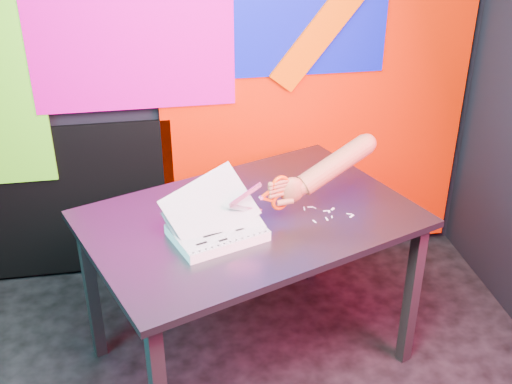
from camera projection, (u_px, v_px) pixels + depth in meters
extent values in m
cube|color=black|center=(184.00, 21.00, 3.00)|extent=(3.00, 0.01, 2.70)
cube|color=#F11900|center=(316.00, 115.00, 3.31)|extent=(1.60, 0.02, 1.60)
cube|color=#E70099|center=(130.00, 26.00, 2.92)|extent=(0.95, 0.02, 0.80)
cube|color=black|center=(48.00, 204.00, 3.30)|extent=(1.30, 0.02, 0.85)
cube|color=#252525|center=(92.00, 290.00, 2.81)|extent=(0.06, 0.06, 0.72)
cube|color=#252525|center=(412.00, 295.00, 2.78)|extent=(0.06, 0.06, 0.72)
cube|color=#252525|center=(312.00, 219.00, 3.34)|extent=(0.06, 0.06, 0.72)
cube|color=#2F2F35|center=(250.00, 219.00, 2.61)|extent=(1.53, 1.28, 0.03)
cube|color=silver|center=(217.00, 233.00, 2.46)|extent=(0.40, 0.35, 0.04)
cube|color=white|center=(217.00, 228.00, 2.45)|extent=(0.40, 0.34, 0.00)
cube|color=white|center=(217.00, 227.00, 2.44)|extent=(0.39, 0.33, 0.10)
cube|color=white|center=(214.00, 220.00, 2.44)|extent=(0.40, 0.31, 0.18)
cube|color=white|center=(210.00, 207.00, 2.43)|extent=(0.40, 0.27, 0.25)
cylinder|color=black|center=(193.00, 253.00, 2.30)|extent=(0.01, 0.01, 0.00)
cylinder|color=black|center=(200.00, 251.00, 2.31)|extent=(0.01, 0.01, 0.00)
cylinder|color=black|center=(206.00, 249.00, 2.32)|extent=(0.01, 0.01, 0.00)
cylinder|color=black|center=(212.00, 247.00, 2.33)|extent=(0.01, 0.01, 0.00)
cylinder|color=black|center=(218.00, 245.00, 2.34)|extent=(0.01, 0.01, 0.00)
cylinder|color=black|center=(224.00, 244.00, 2.35)|extent=(0.01, 0.01, 0.00)
cylinder|color=black|center=(230.00, 242.00, 2.36)|extent=(0.01, 0.01, 0.00)
cylinder|color=black|center=(236.00, 240.00, 2.37)|extent=(0.01, 0.01, 0.00)
cylinder|color=black|center=(242.00, 238.00, 2.38)|extent=(0.01, 0.01, 0.00)
cylinder|color=black|center=(248.00, 236.00, 2.39)|extent=(0.01, 0.01, 0.00)
cylinder|color=black|center=(254.00, 235.00, 2.40)|extent=(0.01, 0.01, 0.00)
cylinder|color=black|center=(260.00, 233.00, 2.41)|extent=(0.01, 0.01, 0.00)
cylinder|color=black|center=(265.00, 231.00, 2.42)|extent=(0.01, 0.01, 0.00)
cylinder|color=black|center=(169.00, 225.00, 2.47)|extent=(0.01, 0.01, 0.00)
cylinder|color=black|center=(175.00, 223.00, 2.48)|extent=(0.01, 0.01, 0.00)
cylinder|color=black|center=(181.00, 221.00, 2.49)|extent=(0.01, 0.01, 0.00)
cylinder|color=black|center=(187.00, 220.00, 2.50)|extent=(0.01, 0.01, 0.00)
cylinder|color=black|center=(193.00, 218.00, 2.51)|extent=(0.01, 0.01, 0.00)
cylinder|color=black|center=(199.00, 216.00, 2.52)|extent=(0.01, 0.01, 0.00)
cylinder|color=black|center=(205.00, 215.00, 2.53)|extent=(0.01, 0.01, 0.00)
cylinder|color=black|center=(210.00, 213.00, 2.54)|extent=(0.01, 0.01, 0.00)
cylinder|color=black|center=(216.00, 212.00, 2.55)|extent=(0.01, 0.01, 0.00)
cylinder|color=black|center=(221.00, 210.00, 2.56)|extent=(0.01, 0.01, 0.00)
cylinder|color=black|center=(227.00, 209.00, 2.57)|extent=(0.01, 0.01, 0.00)
cylinder|color=black|center=(233.00, 207.00, 2.58)|extent=(0.01, 0.01, 0.00)
cylinder|color=black|center=(238.00, 206.00, 2.60)|extent=(0.01, 0.01, 0.00)
cube|color=black|center=(193.00, 228.00, 2.45)|extent=(0.06, 0.03, 0.00)
cube|color=black|center=(218.00, 223.00, 2.47)|extent=(0.05, 0.03, 0.00)
cube|color=black|center=(213.00, 234.00, 2.40)|extent=(0.08, 0.04, 0.00)
cube|color=black|center=(240.00, 229.00, 2.44)|extent=(0.04, 0.02, 0.00)
cube|color=black|center=(202.00, 243.00, 2.35)|extent=(0.05, 0.03, 0.00)
cube|color=black|center=(219.00, 217.00, 2.52)|extent=(0.05, 0.03, 0.00)
cube|color=black|center=(223.00, 240.00, 2.37)|extent=(0.04, 0.02, 0.00)
cube|color=silver|center=(246.00, 195.00, 2.44)|extent=(0.14, 0.05, 0.08)
cube|color=silver|center=(246.00, 209.00, 2.47)|extent=(0.14, 0.05, 0.08)
cylinder|color=silver|center=(261.00, 198.00, 2.48)|extent=(0.02, 0.02, 0.02)
cube|color=red|center=(267.00, 199.00, 2.49)|extent=(0.05, 0.03, 0.03)
cube|color=red|center=(267.00, 194.00, 2.48)|extent=(0.05, 0.03, 0.03)
torus|color=red|center=(280.00, 185.00, 2.50)|extent=(0.08, 0.04, 0.08)
torus|color=red|center=(280.00, 201.00, 2.53)|extent=(0.08, 0.04, 0.08)
ellipsoid|color=#9A573A|center=(292.00, 190.00, 2.54)|extent=(0.10, 0.06, 0.11)
cylinder|color=#9A573A|center=(280.00, 194.00, 2.52)|extent=(0.08, 0.04, 0.02)
cylinder|color=#9A573A|center=(280.00, 190.00, 2.51)|extent=(0.08, 0.04, 0.02)
cylinder|color=#9A573A|center=(280.00, 186.00, 2.50)|extent=(0.07, 0.04, 0.02)
cylinder|color=#9A573A|center=(280.00, 182.00, 2.49)|extent=(0.06, 0.04, 0.02)
cylinder|color=#9A573A|center=(285.00, 202.00, 2.53)|extent=(0.07, 0.03, 0.03)
cylinder|color=#9A573A|center=(303.00, 186.00, 2.56)|extent=(0.08, 0.09, 0.07)
cylinder|color=#9A573A|center=(335.00, 165.00, 2.59)|extent=(0.34, 0.19, 0.20)
sphere|color=#9A573A|center=(366.00, 144.00, 2.62)|extent=(0.08, 0.08, 0.08)
cube|color=silver|center=(314.00, 208.00, 2.66)|extent=(0.01, 0.02, 0.00)
cube|color=silver|center=(327.00, 219.00, 2.58)|extent=(0.01, 0.03, 0.00)
cube|color=silver|center=(314.00, 221.00, 2.57)|extent=(0.01, 0.02, 0.00)
cube|color=silver|center=(352.00, 216.00, 2.60)|extent=(0.02, 0.02, 0.00)
cube|color=silver|center=(349.00, 214.00, 2.62)|extent=(0.02, 0.01, 0.00)
cube|color=silver|center=(327.00, 211.00, 2.64)|extent=(0.03, 0.01, 0.00)
cube|color=silver|center=(310.00, 207.00, 2.67)|extent=(0.02, 0.01, 0.00)
cube|color=silver|center=(332.00, 217.00, 2.60)|extent=(0.01, 0.02, 0.00)
cube|color=silver|center=(304.00, 208.00, 2.66)|extent=(0.01, 0.03, 0.00)
cube|color=silver|center=(329.00, 212.00, 2.63)|extent=(0.01, 0.01, 0.00)
cube|color=silver|center=(333.00, 209.00, 2.65)|extent=(0.02, 0.02, 0.00)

